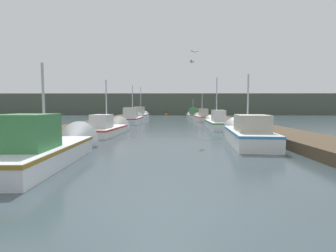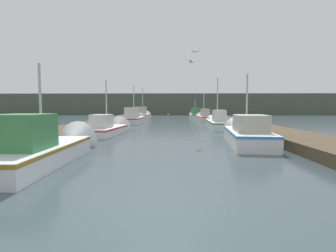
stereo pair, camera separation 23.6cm
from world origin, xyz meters
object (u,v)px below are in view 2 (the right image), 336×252
at_px(mooring_piling_2, 127,117).
at_px(fishing_boat_6, 143,115).
at_px(mooring_piling_0, 126,118).
at_px(mooring_piling_3, 128,116).
at_px(fishing_boat_4, 134,119).
at_px(fishing_boat_1, 245,133).
at_px(fishing_boat_0, 48,146).
at_px(mooring_piling_1, 136,114).
at_px(seagull_lead, 195,52).
at_px(fishing_boat_3, 217,123).
at_px(fishing_boat_7, 195,115).
at_px(fishing_boat_2, 109,128).
at_px(seagull_1, 192,62).
at_px(channel_buoy, 168,115).
at_px(fishing_boat_5, 203,117).

bearing_deg(mooring_piling_2, fishing_boat_6, 78.27).
height_order(mooring_piling_0, mooring_piling_3, mooring_piling_3).
distance_m(fishing_boat_4, fishing_boat_6, 9.36).
bearing_deg(mooring_piling_0, fishing_boat_1, -60.22).
bearing_deg(mooring_piling_0, fishing_boat_0, -87.14).
distance_m(fishing_boat_0, mooring_piling_1, 29.07).
bearing_deg(fishing_boat_0, mooring_piling_1, 91.74).
xyz_separation_m(mooring_piling_3, seagull_lead, (6.65, -11.55, 4.77)).
height_order(mooring_piling_1, seagull_lead, seagull_lead).
relative_size(fishing_boat_4, mooring_piling_3, 4.10).
relative_size(fishing_boat_3, fishing_boat_7, 1.13).
height_order(fishing_boat_2, seagull_1, seagull_1).
bearing_deg(channel_buoy, seagull_1, -86.82).
height_order(fishing_boat_5, mooring_piling_1, fishing_boat_5).
relative_size(fishing_boat_5, fishing_boat_7, 0.86).
distance_m(fishing_boat_2, fishing_boat_3, 8.89).
height_order(fishing_boat_0, channel_buoy, fishing_boat_0).
height_order(fishing_boat_6, seagull_1, fishing_boat_6).
bearing_deg(fishing_boat_0, fishing_boat_7, 75.84).
xyz_separation_m(fishing_boat_3, fishing_boat_7, (-0.26, 18.33, 0.01)).
xyz_separation_m(mooring_piling_0, seagull_1, (6.03, -13.81, 3.56)).
height_order(fishing_boat_3, fishing_boat_5, fishing_boat_3).
distance_m(mooring_piling_3, seagull_lead, 14.16).
xyz_separation_m(fishing_boat_4, fishing_boat_5, (7.32, 4.11, -0.06)).
height_order(fishing_boat_2, fishing_boat_3, fishing_boat_3).
distance_m(fishing_boat_0, seagull_lead, 12.16).
height_order(fishing_boat_0, fishing_boat_4, fishing_boat_4).
bearing_deg(seagull_1, fishing_boat_5, 11.58).
xyz_separation_m(fishing_boat_0, mooring_piling_0, (-0.97, 19.32, 0.06)).
xyz_separation_m(fishing_boat_2, mooring_piling_0, (-0.98, 11.32, 0.15)).
bearing_deg(mooring_piling_1, mooring_piling_2, -88.97).
bearing_deg(fishing_boat_5, fishing_boat_1, -94.00).
bearing_deg(fishing_boat_3, mooring_piling_3, 136.97).
xyz_separation_m(fishing_boat_5, fishing_boat_6, (-7.53, 5.24, 0.04)).
relative_size(fishing_boat_1, fishing_boat_5, 1.38).
bearing_deg(fishing_boat_4, fishing_boat_1, -58.41).
relative_size(fishing_boat_1, fishing_boat_3, 1.05).
relative_size(fishing_boat_6, channel_buoy, 6.07).
xyz_separation_m(fishing_boat_1, fishing_boat_2, (-7.58, 3.64, -0.10)).
distance_m(mooring_piling_2, channel_buoy, 19.16).
relative_size(fishing_boat_0, mooring_piling_2, 5.70).
relative_size(fishing_boat_4, seagull_lead, 9.59).
bearing_deg(seagull_lead, fishing_boat_5, 61.30).
relative_size(mooring_piling_0, mooring_piling_2, 0.94).
xyz_separation_m(mooring_piling_2, seagull_1, (6.23, -15.68, 3.53)).
height_order(fishing_boat_5, mooring_piling_2, fishing_boat_5).
xyz_separation_m(fishing_boat_0, fishing_boat_7, (7.33, 30.99, -0.00)).
bearing_deg(fishing_boat_5, seagull_1, -102.95).
bearing_deg(mooring_piling_2, fishing_boat_0, -86.84).
bearing_deg(fishing_boat_0, fishing_boat_5, 69.92).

